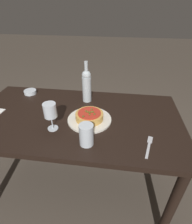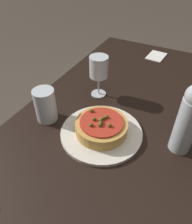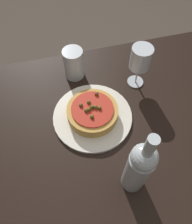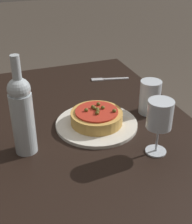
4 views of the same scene
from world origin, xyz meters
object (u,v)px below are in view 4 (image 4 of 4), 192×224
Objects in this scene: wine_glass at (160,116)px; wine_bottle at (22,114)px; dinner_plate at (97,124)px; water_cup at (150,97)px; pizza at (97,117)px; dining_table at (98,167)px; fork at (107,79)px.

wine_glass is 0.40m from wine_bottle.
water_cup is at bearing 95.51° from dinner_plate.
wine_glass reaches higher than pizza.
wine_bottle reaches higher than wine_glass.
water_cup is at bearing 116.94° from dining_table.
fork is at bearing 152.31° from dinner_plate.
wine_bottle reaches higher than water_cup.
water_cup is (-0.23, 0.10, -0.07)m from wine_glass.
fork is at bearing 152.32° from pizza.
dinner_plate is 0.23m from water_cup.
wine_bottle is at bearing -76.39° from pizza.
water_cup is at bearing 108.73° from fork.
dinner_plate is 1.62× the size of wine_glass.
wine_bottle is at bearing -101.69° from dining_table.
pizza is 0.41m from fork.
dinner_plate is 2.26× the size of water_cup.
dining_table is at bearing -63.06° from water_cup.
wine_bottle is (0.06, -0.26, 0.10)m from pizza.
dinner_plate is 1.65× the size of fork.
fork is (-0.47, 0.23, 0.10)m from dining_table.
water_cup is (-0.02, 0.22, 0.03)m from pizza.
water_cup is at bearing 156.19° from wine_glass.
wine_bottle reaches higher than dinner_plate.
wine_bottle is 0.49m from water_cup.
wine_glass reaches higher than dining_table.
wine_glass is 0.59m from fork.
fork is at bearing -175.08° from water_cup.
wine_glass is (0.10, 0.15, 0.22)m from dining_table.
fork is (-0.36, 0.19, -0.03)m from pizza.
pizza is (-0.00, 0.00, 0.03)m from dinner_plate.
dining_table is at bearing 78.29° from fork.
fork is (-0.43, 0.45, -0.13)m from wine_bottle.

